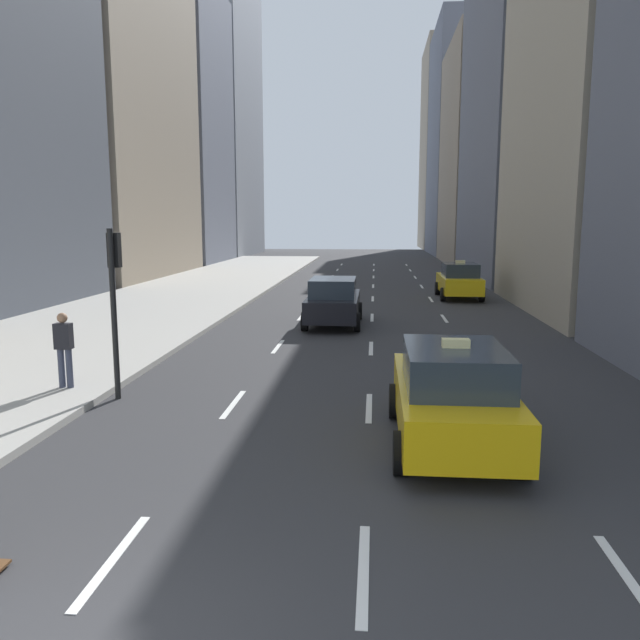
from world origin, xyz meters
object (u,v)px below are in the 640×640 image
object	(u,v)px
taxi_second	(459,280)
pedestrian_mid_block	(64,346)
taxi_lead	(452,395)
traffic_light_pole	(114,286)
sedan_black_near	(333,301)

from	to	relation	value
taxi_second	pedestrian_mid_block	bearing A→B (deg)	-120.80
taxi_lead	traffic_light_pole	world-z (taller)	traffic_light_pole
pedestrian_mid_block	sedan_black_near	bearing A→B (deg)	61.61
taxi_lead	sedan_black_near	bearing A→B (deg)	103.00
pedestrian_mid_block	traffic_light_pole	xyz separation A→B (m)	(1.27, -0.16, 1.34)
sedan_black_near	pedestrian_mid_block	size ratio (longest dim) A/B	2.69
sedan_black_near	pedestrian_mid_block	bearing A→B (deg)	-118.39
taxi_lead	taxi_second	size ratio (longest dim) A/B	1.00
taxi_second	traffic_light_pole	world-z (taller)	traffic_light_pole
taxi_lead	traffic_light_pole	distance (m)	7.30
sedan_black_near	traffic_light_pole	size ratio (longest dim) A/B	1.23
taxi_second	traffic_light_pole	size ratio (longest dim) A/B	1.22
pedestrian_mid_block	traffic_light_pole	world-z (taller)	traffic_light_pole
sedan_black_near	traffic_light_pole	bearing A→B (deg)	-111.94
taxi_lead	pedestrian_mid_block	distance (m)	8.39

